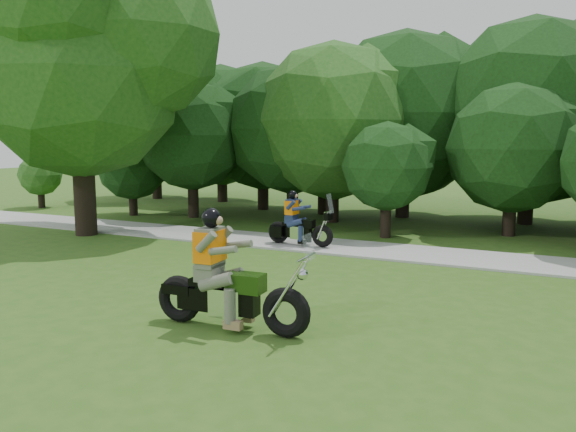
% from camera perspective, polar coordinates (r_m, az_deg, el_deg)
% --- Properties ---
extents(ground, '(100.00, 100.00, 0.00)m').
position_cam_1_polar(ground, '(8.03, 0.48, -14.63)').
color(ground, '#2E5919').
rests_on(ground, ground).
extents(walkway, '(60.00, 2.20, 0.06)m').
position_cam_1_polar(walkway, '(15.34, 13.52, -3.81)').
color(walkway, gray).
rests_on(walkway, ground).
extents(tree_line, '(39.69, 11.85, 7.38)m').
position_cam_1_polar(tree_line, '(21.07, 21.76, 8.68)').
color(tree_line, black).
rests_on(tree_line, ground).
extents(big_tree_west, '(8.64, 6.56, 9.96)m').
position_cam_1_polar(big_tree_west, '(19.47, -19.89, 15.31)').
color(big_tree_west, black).
rests_on(big_tree_west, ground).
extents(chopper_motorcycle, '(2.76, 0.74, 1.97)m').
position_cam_1_polar(chopper_motorcycle, '(9.19, -6.60, -6.96)').
color(chopper_motorcycle, black).
rests_on(chopper_motorcycle, ground).
extents(touring_motorcycle, '(2.05, 0.60, 1.56)m').
position_cam_1_polar(touring_motorcycle, '(16.02, 0.82, -0.93)').
color(touring_motorcycle, black).
rests_on(touring_motorcycle, walkway).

